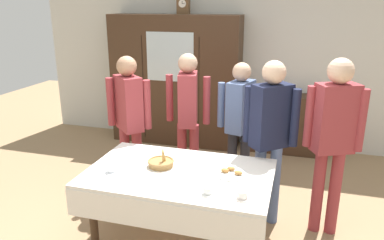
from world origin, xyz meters
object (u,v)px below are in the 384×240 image
(person_by_cabinet, at_px, (333,131))
(dining_table, at_px, (178,184))
(spoon_mid_left, at_px, (190,159))
(spoon_far_right, at_px, (138,152))
(wall_cabinet, at_px, (175,81))
(tea_cup_back_edge, at_px, (208,191))
(tea_cup_mid_right, at_px, (243,195))
(mantel_clock, at_px, (183,6))
(person_behind_table_left, at_px, (129,114))
(bookshelf_low, at_px, (287,124))
(person_near_right_end, at_px, (188,109))
(pastry_plate, at_px, (231,173))
(bread_basket, at_px, (161,163))
(person_behind_table_right, at_px, (240,116))
(tea_cup_near_left, at_px, (111,170))
(spoon_center, at_px, (215,165))
(person_beside_shelf, at_px, (270,128))
(book_stack, at_px, (289,93))

(person_by_cabinet, bearing_deg, dining_table, -153.62)
(spoon_mid_left, distance_m, spoon_far_right, 0.54)
(wall_cabinet, xyz_separation_m, tea_cup_back_edge, (1.24, -2.88, -0.22))
(tea_cup_mid_right, height_order, person_by_cabinet, person_by_cabinet)
(mantel_clock, height_order, person_behind_table_left, mantel_clock)
(bookshelf_low, xyz_separation_m, tea_cup_mid_right, (-0.22, -2.92, 0.33))
(bookshelf_low, distance_m, person_near_right_end, 1.93)
(tea_cup_mid_right, distance_m, pastry_plate, 0.42)
(bread_basket, bearing_deg, person_behind_table_right, 64.93)
(bread_basket, bearing_deg, mantel_clock, 102.84)
(bookshelf_low, xyz_separation_m, spoon_far_right, (-1.34, -2.32, 0.31))
(tea_cup_near_left, xyz_separation_m, person_by_cabinet, (1.84, 0.78, 0.27))
(spoon_center, distance_m, person_beside_shelf, 0.66)
(tea_cup_back_edge, relative_size, person_by_cabinet, 0.08)
(bread_basket, bearing_deg, person_behind_table_left, 131.98)
(dining_table, relative_size, pastry_plate, 5.74)
(spoon_mid_left, bearing_deg, tea_cup_back_edge, -61.79)
(spoon_far_right, bearing_deg, bookshelf_low, 59.93)
(tea_cup_mid_right, height_order, pastry_plate, tea_cup_mid_right)
(tea_cup_near_left, xyz_separation_m, pastry_plate, (1.01, 0.25, -0.01))
(pastry_plate, bearing_deg, person_behind_table_right, 95.89)
(spoon_mid_left, bearing_deg, person_by_cabinet, 14.39)
(bookshelf_low, distance_m, spoon_mid_left, 2.48)
(bread_basket, distance_m, spoon_center, 0.49)
(wall_cabinet, bearing_deg, tea_cup_back_edge, -66.72)
(dining_table, bearing_deg, spoon_far_right, 147.97)
(spoon_center, bearing_deg, book_stack, 76.99)
(mantel_clock, xyz_separation_m, spoon_center, (1.03, -2.34, -1.36))
(pastry_plate, bearing_deg, mantel_clock, 115.96)
(spoon_mid_left, height_order, person_behind_table_left, person_behind_table_left)
(book_stack, relative_size, spoon_mid_left, 1.59)
(tea_cup_mid_right, distance_m, person_by_cabinet, 1.17)
(dining_table, height_order, spoon_far_right, spoon_far_right)
(spoon_center, height_order, person_near_right_end, person_near_right_end)
(tea_cup_mid_right, height_order, person_near_right_end, person_near_right_end)
(person_beside_shelf, bearing_deg, tea_cup_mid_right, -96.60)
(tea_cup_mid_right, xyz_separation_m, spoon_center, (-0.34, 0.53, -0.02))
(mantel_clock, relative_size, person_behind_table_left, 0.15)
(spoon_far_right, bearing_deg, person_behind_table_right, 46.21)
(wall_cabinet, height_order, bookshelf_low, wall_cabinet)
(person_beside_shelf, bearing_deg, bookshelf_low, 86.90)
(mantel_clock, bearing_deg, spoon_mid_left, -71.17)
(tea_cup_near_left, distance_m, tea_cup_mid_right, 1.17)
(tea_cup_mid_right, height_order, spoon_center, tea_cup_mid_right)
(book_stack, xyz_separation_m, tea_cup_mid_right, (-0.22, -2.92, -0.13))
(spoon_far_right, relative_size, person_beside_shelf, 0.07)
(bookshelf_low, height_order, person_near_right_end, person_near_right_end)
(bookshelf_low, bearing_deg, dining_table, -107.28)
(mantel_clock, xyz_separation_m, person_behind_table_left, (-0.07, -1.79, -1.13))
(pastry_plate, relative_size, person_behind_table_left, 0.17)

